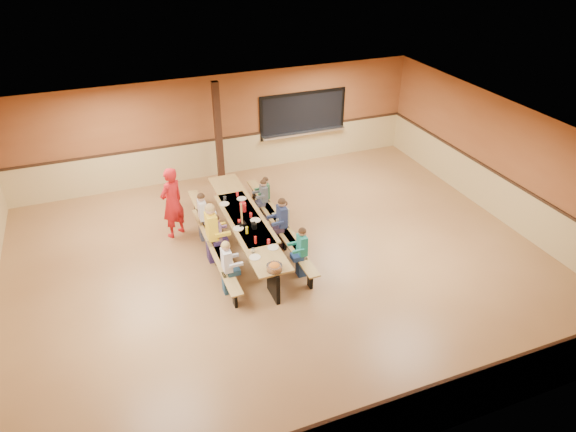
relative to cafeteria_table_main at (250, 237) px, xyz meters
name	(u,v)px	position (x,y,z in m)	size (l,w,h in m)	color
ground	(281,263)	(0.54, -0.53, -0.53)	(12.00, 12.00, 0.00)	brown
room_envelope	(280,238)	(0.54, -0.53, 0.16)	(12.04, 10.04, 3.02)	brown
kitchen_pass_through	(303,116)	(3.14, 4.43, 0.96)	(2.78, 0.28, 1.38)	black
structural_post	(218,135)	(0.34, 3.87, 0.97)	(0.18, 0.18, 3.00)	black
cafeteria_table_main	(250,237)	(0.00, 0.00, 0.00)	(1.91, 3.70, 0.74)	#A37F41
cafeteria_table_second	(241,214)	(0.10, 1.04, 0.00)	(1.91, 3.70, 0.74)	#A37F41
seated_child_white_left	(227,268)	(-0.83, -1.07, 0.09)	(0.38, 0.31, 1.23)	silver
seated_adult_yellow	(212,233)	(-0.83, 0.17, 0.19)	(0.48, 0.39, 1.43)	yellow
seated_child_grey_left	(203,217)	(-0.83, 1.10, 0.09)	(0.38, 0.31, 1.23)	white
seated_child_teal_right	(302,252)	(0.83, -1.08, 0.07)	(0.36, 0.29, 1.19)	teal
seated_child_navy_right	(282,223)	(0.83, 0.12, 0.11)	(0.40, 0.33, 1.27)	navy
seated_child_char_right	(264,200)	(0.83, 1.43, 0.04)	(0.33, 0.27, 1.13)	#4B5055
seated_child_purple_sec	(218,238)	(-0.72, 0.13, 0.06)	(0.35, 0.28, 1.16)	slate
seated_child_green_sec	(266,197)	(0.93, 1.58, 0.03)	(0.32, 0.26, 1.12)	#336845
seated_child_tan_sec	(285,223)	(0.93, 0.24, 0.04)	(0.33, 0.27, 1.13)	#ABA889
standing_woman	(172,203)	(-1.44, 1.55, 0.37)	(0.66, 0.43, 1.80)	red
punch_pitcher	(243,207)	(0.09, 0.81, 0.32)	(0.16, 0.16, 0.22)	red
chip_bowl	(274,267)	(-0.01, -1.65, 0.29)	(0.32, 0.32, 0.15)	orange
napkin_dispenser	(254,226)	(0.10, -0.01, 0.28)	(0.10, 0.14, 0.13)	black
condiment_mustard	(247,230)	(-0.11, -0.16, 0.30)	(0.06, 0.06, 0.17)	yellow
condiment_ketchup	(255,240)	(-0.06, -0.60, 0.30)	(0.06, 0.06, 0.17)	#B2140F
table_paddle	(242,220)	(-0.11, 0.21, 0.35)	(0.16, 0.16, 0.56)	black
place_settings	(250,227)	(0.00, 0.00, 0.27)	(0.65, 3.30, 0.11)	beige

